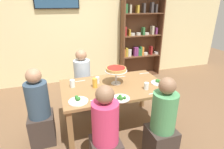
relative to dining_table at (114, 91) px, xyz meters
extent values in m
plane|color=brown|center=(0.00, 0.00, -0.65)|extent=(12.00, 12.00, 0.00)
cube|color=beige|center=(0.00, 2.20, 0.75)|extent=(8.00, 0.12, 2.80)
cube|color=olive|center=(0.00, 0.00, 0.07)|extent=(1.57, 0.97, 0.04)
cube|color=olive|center=(-0.73, -0.43, -0.30)|extent=(0.07, 0.07, 0.70)
cube|color=olive|center=(0.73, -0.43, -0.30)|extent=(0.07, 0.07, 0.70)
cube|color=olive|center=(-0.73, 0.43, -0.30)|extent=(0.07, 0.07, 0.70)
cube|color=olive|center=(0.73, 0.43, -0.30)|extent=(0.07, 0.07, 0.70)
cube|color=brown|center=(0.88, 1.98, 0.45)|extent=(0.03, 0.30, 2.20)
cube|color=brown|center=(1.95, 1.98, 0.45)|extent=(0.03, 0.30, 2.20)
cube|color=brown|center=(1.42, 2.12, 0.45)|extent=(1.10, 0.02, 2.20)
cube|color=brown|center=(1.42, 1.98, -0.64)|extent=(1.04, 0.28, 0.02)
cube|color=brown|center=(1.42, 1.98, -0.09)|extent=(1.04, 0.28, 0.02)
cube|color=brown|center=(1.42, 1.98, 0.46)|extent=(1.04, 0.28, 0.02)
cube|color=brown|center=(1.42, 1.98, 1.01)|extent=(1.04, 0.28, 0.02)
cube|color=orange|center=(0.94, 1.98, 0.02)|extent=(0.05, 0.13, 0.20)
cube|color=#B7932D|center=(1.00, 1.98, 0.04)|extent=(0.06, 0.13, 0.23)
cylinder|color=silver|center=(1.09, 1.98, 0.01)|extent=(0.11, 0.11, 0.18)
cube|color=#7A3370|center=(1.23, 1.98, 0.04)|extent=(0.04, 0.13, 0.23)
cube|color=#7A3370|center=(1.29, 1.98, 0.04)|extent=(0.07, 0.13, 0.23)
cube|color=#2D6B38|center=(1.36, 1.98, 0.01)|extent=(0.06, 0.13, 0.18)
cube|color=#2D6B38|center=(1.41, 1.98, 0.04)|extent=(0.04, 0.13, 0.24)
cube|color=orange|center=(1.46, 1.98, 0.04)|extent=(0.05, 0.13, 0.23)
cylinder|color=beige|center=(1.57, 1.98, -0.05)|extent=(0.13, 0.13, 0.06)
cube|color=maroon|center=(1.73, 1.98, 0.04)|extent=(0.05, 0.13, 0.23)
cylinder|color=silver|center=(1.92, 1.98, -0.05)|extent=(0.14, 0.14, 0.05)
cube|color=maroon|center=(0.94, 1.98, 0.59)|extent=(0.05, 0.13, 0.23)
cube|color=#B7932D|center=(1.06, 1.98, 0.55)|extent=(0.04, 0.13, 0.16)
cylinder|color=beige|center=(1.15, 1.98, 0.50)|extent=(0.14, 0.14, 0.06)
cylinder|color=beige|center=(1.33, 1.98, 0.50)|extent=(0.12, 0.12, 0.06)
cube|color=#2D6B38|center=(1.46, 1.98, 0.57)|extent=(0.05, 0.12, 0.20)
cylinder|color=beige|center=(1.56, 1.98, 0.50)|extent=(0.14, 0.14, 0.05)
cube|color=#B2A88E|center=(1.72, 1.98, 0.58)|extent=(0.06, 0.13, 0.22)
cube|color=#7A3370|center=(1.84, 1.98, 0.56)|extent=(0.05, 0.10, 0.17)
cube|color=#2D6B38|center=(0.95, 1.98, 1.13)|extent=(0.06, 0.13, 0.22)
cube|color=#B2A88E|center=(1.06, 1.98, 1.12)|extent=(0.04, 0.13, 0.20)
cube|color=#B7932D|center=(1.26, 1.98, 1.11)|extent=(0.05, 0.13, 0.19)
cube|color=#3D3838|center=(1.43, 1.98, 1.14)|extent=(0.05, 0.13, 0.23)
cube|color=#3D3838|center=(1.66, 1.98, 1.15)|extent=(0.07, 0.11, 0.25)
cube|color=#3D3838|center=(1.77, 1.98, 1.13)|extent=(0.04, 0.13, 0.21)
cube|color=#382D28|center=(0.37, -0.80, -0.43)|extent=(0.34, 0.34, 0.45)
cylinder|color=#4C935B|center=(0.37, -0.80, 0.05)|extent=(0.30, 0.30, 0.50)
sphere|color=#846047|center=(0.37, -0.80, 0.40)|extent=(0.20, 0.20, 0.20)
cylinder|color=#D63866|center=(-0.36, -0.78, 0.05)|extent=(0.30, 0.30, 0.50)
sphere|color=#846047|center=(-0.36, -0.78, 0.40)|extent=(0.20, 0.20, 0.20)
cube|color=#382D28|center=(-0.36, 0.78, -0.43)|extent=(0.34, 0.34, 0.45)
cylinder|color=silver|center=(-0.36, 0.78, 0.05)|extent=(0.30, 0.30, 0.50)
sphere|color=#A87A5B|center=(-0.36, 0.78, 0.40)|extent=(0.20, 0.20, 0.20)
cube|color=#382D28|center=(-1.10, -0.02, -0.43)|extent=(0.34, 0.34, 0.45)
cylinder|color=#33475B|center=(-1.10, -0.02, 0.05)|extent=(0.30, 0.30, 0.50)
sphere|color=#A87A5B|center=(-1.10, -0.02, 0.40)|extent=(0.20, 0.20, 0.20)
cylinder|color=silver|center=(0.06, 0.08, 0.09)|extent=(0.15, 0.15, 0.01)
cylinder|color=silver|center=(0.06, 0.08, 0.20)|extent=(0.03, 0.03, 0.20)
cylinder|color=silver|center=(0.06, 0.08, 0.30)|extent=(0.34, 0.34, 0.01)
cylinder|color=tan|center=(0.06, 0.08, 0.33)|extent=(0.31, 0.31, 0.04)
cylinder|color=maroon|center=(0.06, 0.08, 0.35)|extent=(0.28, 0.28, 0.00)
cylinder|color=white|center=(-0.59, -0.31, 0.09)|extent=(0.25, 0.25, 0.01)
sphere|color=#2D7028|center=(-0.59, -0.30, 0.13)|extent=(0.05, 0.05, 0.05)
sphere|color=#2D7028|center=(-0.60, -0.26, 0.13)|extent=(0.05, 0.05, 0.05)
sphere|color=#2D7028|center=(-0.57, -0.29, 0.12)|extent=(0.05, 0.05, 0.05)
cylinder|color=white|center=(0.70, -0.12, 0.09)|extent=(0.25, 0.25, 0.01)
sphere|color=#2D7028|center=(0.69, -0.08, 0.12)|extent=(0.04, 0.04, 0.04)
sphere|color=#2D7028|center=(0.71, -0.12, 0.13)|extent=(0.05, 0.05, 0.05)
sphere|color=#2D7028|center=(0.69, -0.10, 0.13)|extent=(0.05, 0.05, 0.05)
cylinder|color=white|center=(-0.04, -0.41, 0.09)|extent=(0.24, 0.24, 0.01)
sphere|color=#2D7028|center=(-0.05, -0.46, 0.13)|extent=(0.05, 0.05, 0.05)
sphere|color=#2D7028|center=(-0.08, -0.43, 0.12)|extent=(0.04, 0.04, 0.04)
sphere|color=#2D7028|center=(0.00, -0.45, 0.12)|extent=(0.04, 0.04, 0.04)
sphere|color=#2D7028|center=(-0.04, -0.39, 0.12)|extent=(0.04, 0.04, 0.04)
cylinder|color=gold|center=(-0.29, 0.04, 0.16)|extent=(0.07, 0.07, 0.14)
cylinder|color=white|center=(0.42, -0.25, 0.14)|extent=(0.07, 0.07, 0.10)
cylinder|color=white|center=(-0.61, 0.16, 0.14)|extent=(0.08, 0.08, 0.11)
cylinder|color=white|center=(-0.21, 0.18, 0.14)|extent=(0.06, 0.06, 0.10)
cube|color=silver|center=(0.22, 0.31, 0.09)|extent=(0.18, 0.02, 0.00)
cube|color=silver|center=(0.68, 0.33, 0.09)|extent=(0.18, 0.02, 0.00)
cube|color=silver|center=(-0.47, 0.34, 0.09)|extent=(0.18, 0.03, 0.00)
cube|color=silver|center=(0.47, -0.40, 0.09)|extent=(0.18, 0.03, 0.00)
cube|color=silver|center=(-0.35, -0.34, 0.09)|extent=(0.18, 0.03, 0.00)
camera|label=1|loc=(-0.79, -2.38, 1.28)|focal=29.16mm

